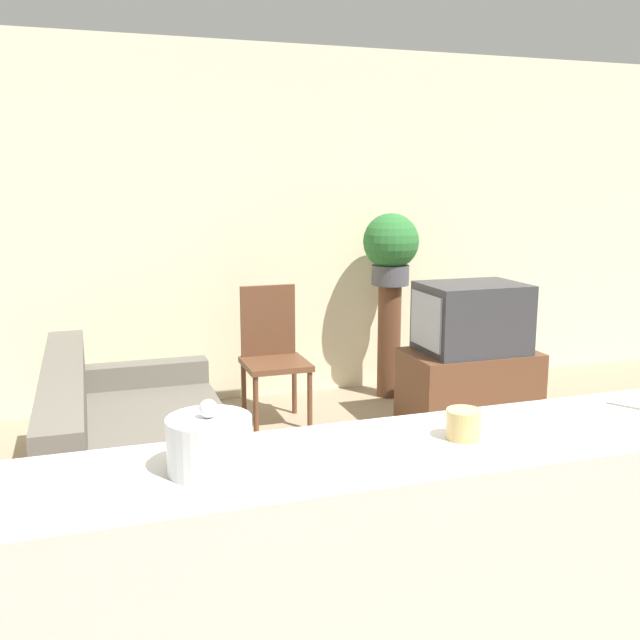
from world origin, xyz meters
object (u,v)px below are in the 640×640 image
object	(u,v)px
television	(471,318)
wooden_chair	(272,349)
couch	(135,460)
potted_plant	(391,246)
decorative_bowl	(209,444)

from	to	relation	value
television	wooden_chair	size ratio (longest dim) A/B	0.72
couch	potted_plant	bearing A→B (deg)	34.99
television	decorative_bowl	bearing A→B (deg)	-130.23
television	decorative_bowl	size ratio (longest dim) A/B	3.48
decorative_bowl	television	bearing A→B (deg)	49.77
wooden_chair	television	bearing A→B (deg)	-23.77
couch	wooden_chair	bearing A→B (deg)	48.03
television	potted_plant	world-z (taller)	potted_plant
television	potted_plant	xyz separation A→B (m)	(-0.23, 0.85, 0.42)
couch	potted_plant	world-z (taller)	potted_plant
wooden_chair	decorative_bowl	xyz separation A→B (m)	(-0.97, -3.19, 0.58)
potted_plant	decorative_bowl	bearing A→B (deg)	-119.86
television	wooden_chair	distance (m)	1.40
couch	potted_plant	xyz separation A→B (m)	(2.06, 1.44, 0.93)
wooden_chair	potted_plant	size ratio (longest dim) A/B	1.74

